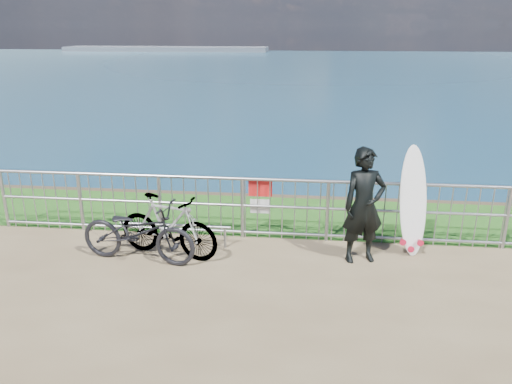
# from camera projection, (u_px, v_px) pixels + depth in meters

# --- Properties ---
(grass_strip) EXTENTS (120.00, 120.00, 0.00)m
(grass_strip) POSITION_uv_depth(u_px,v_px,m) (275.00, 215.00, 10.01)
(grass_strip) COLOR #1E5417
(grass_strip) RESTS_ON ground
(seascape) EXTENTS (260.00, 260.00, 5.00)m
(seascape) POSITION_uv_depth(u_px,v_px,m) (167.00, 51.00, 152.30)
(seascape) COLOR brown
(seascape) RESTS_ON ground
(railing) EXTENTS (10.06, 0.10, 1.13)m
(railing) POSITION_uv_depth(u_px,v_px,m) (271.00, 208.00, 8.79)
(railing) COLOR #92949A
(railing) RESTS_ON ground
(surfer) EXTENTS (0.79, 0.63, 1.88)m
(surfer) POSITION_uv_depth(u_px,v_px,m) (364.00, 206.00, 7.85)
(surfer) COLOR black
(surfer) RESTS_ON ground
(surfboard) EXTENTS (0.58, 0.54, 1.83)m
(surfboard) POSITION_uv_depth(u_px,v_px,m) (413.00, 205.00, 8.16)
(surfboard) COLOR white
(surfboard) RESTS_ON ground
(bicycle_near) EXTENTS (2.01, 0.93, 1.02)m
(bicycle_near) POSITION_uv_depth(u_px,v_px,m) (138.00, 232.00, 7.96)
(bicycle_near) COLOR black
(bicycle_near) RESTS_ON ground
(bicycle_far) EXTENTS (1.84, 0.93, 1.06)m
(bicycle_far) POSITION_uv_depth(u_px,v_px,m) (168.00, 226.00, 8.13)
(bicycle_far) COLOR black
(bicycle_far) RESTS_ON ground
(bike_rack) EXTENTS (1.94, 0.05, 0.40)m
(bike_rack) POSITION_uv_depth(u_px,v_px,m) (175.00, 228.00, 8.58)
(bike_rack) COLOR #92949A
(bike_rack) RESTS_ON ground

